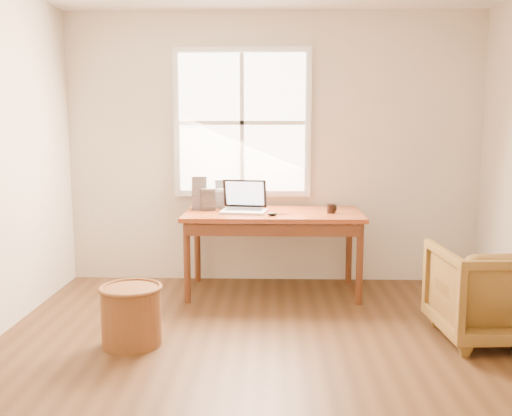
{
  "coord_description": "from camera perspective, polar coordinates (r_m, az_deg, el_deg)",
  "views": [
    {
      "loc": [
        -0.01,
        -3.3,
        1.54
      ],
      "look_at": [
        -0.15,
        1.65,
        0.81
      ],
      "focal_mm": 40.0,
      "sensor_mm": 36.0,
      "label": 1
    }
  ],
  "objects": [
    {
      "name": "armchair",
      "position": [
        4.44,
        22.33,
        -7.81
      ],
      "size": [
        0.78,
        0.81,
        0.69
      ],
      "primitive_type": "imported",
      "rotation": [
        0.0,
        0.0,
        3.2
      ],
      "color": "brown",
      "rests_on": "room_shell"
    },
    {
      "name": "cd_stack_c",
      "position": [
        5.34,
        -5.67,
        1.53
      ],
      "size": [
        0.15,
        0.13,
        0.31
      ],
      "primitive_type": "cube",
      "rotation": [
        0.0,
        0.0,
        0.1
      ],
      "color": "#A9ABB8",
      "rests_on": "desk"
    },
    {
      "name": "room_shell",
      "position": [
        3.47,
        1.41,
        4.75
      ],
      "size": [
        4.04,
        4.54,
        2.64
      ],
      "color": "#4E321A",
      "rests_on": "ground"
    },
    {
      "name": "cd_stack_d",
      "position": [
        5.41,
        -3.2,
        0.96
      ],
      "size": [
        0.15,
        0.13,
        0.18
      ],
      "primitive_type": "cube",
      "rotation": [
        0.0,
        0.0,
        -0.06
      ],
      "color": "silver",
      "rests_on": "desk"
    },
    {
      "name": "wicker_stool",
      "position": [
        4.15,
        -12.36,
        -10.55
      ],
      "size": [
        0.54,
        0.54,
        0.41
      ],
      "primitive_type": "cylinder",
      "rotation": [
        0.0,
        0.0,
        -0.41
      ],
      "color": "brown",
      "rests_on": "room_shell"
    },
    {
      "name": "coffee_mug",
      "position": [
        5.13,
        7.52,
        -0.05
      ],
      "size": [
        0.08,
        0.08,
        0.08
      ],
      "primitive_type": "cylinder",
      "rotation": [
        0.0,
        0.0,
        -0.07
      ],
      "color": "black",
      "rests_on": "desk"
    },
    {
      "name": "desk",
      "position": [
        5.17,
        1.72,
        -0.61
      ],
      "size": [
        1.6,
        0.8,
        0.04
      ],
      "primitive_type": "cube",
      "color": "brown",
      "rests_on": "room_shell"
    },
    {
      "name": "cd_stack_a",
      "position": [
        5.52,
        -3.4,
        1.54
      ],
      "size": [
        0.14,
        0.12,
        0.26
      ],
      "primitive_type": "cube",
      "rotation": [
        0.0,
        0.0,
        0.03
      ],
      "color": "#B8BEC4",
      "rests_on": "desk"
    },
    {
      "name": "laptop",
      "position": [
        5.1,
        -1.22,
        1.02
      ],
      "size": [
        0.41,
        0.42,
        0.27
      ],
      "primitive_type": null,
      "rotation": [
        0.0,
        0.0,
        -0.14
      ],
      "color": "#B1B4B9",
      "rests_on": "desk"
    },
    {
      "name": "mouse",
      "position": [
        4.94,
        1.63,
        -0.61
      ],
      "size": [
        0.11,
        0.09,
        0.03
      ],
      "primitive_type": "ellipsoid",
      "rotation": [
        0.0,
        0.0,
        0.37
      ],
      "color": "black",
      "rests_on": "desk"
    },
    {
      "name": "cd_stack_b",
      "position": [
        5.28,
        -4.87,
        0.88
      ],
      "size": [
        0.16,
        0.14,
        0.2
      ],
      "primitive_type": "cube",
      "rotation": [
        0.0,
        0.0,
        0.28
      ],
      "color": "#232327",
      "rests_on": "desk"
    }
  ]
}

